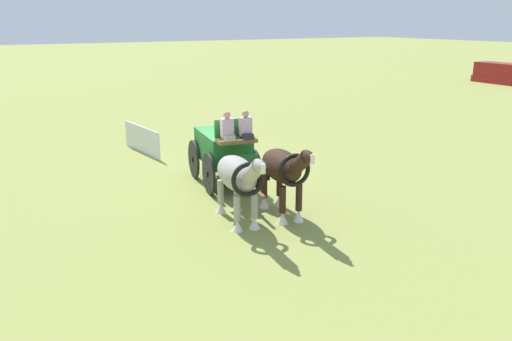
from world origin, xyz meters
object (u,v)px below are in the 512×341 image
(draft_horse_near, at_px, (283,169))
(draft_horse_off, at_px, (238,177))
(show_wagon, at_px, (224,149))
(parked_vehicle_a, at_px, (499,73))

(draft_horse_near, distance_m, draft_horse_off, 1.30)
(show_wagon, relative_size, parked_vehicle_a, 1.29)
(show_wagon, distance_m, draft_horse_near, 3.45)
(show_wagon, distance_m, parked_vehicle_a, 36.26)
(show_wagon, height_order, parked_vehicle_a, show_wagon)
(draft_horse_off, bearing_deg, show_wagon, 159.11)
(draft_horse_off, height_order, parked_vehicle_a, draft_horse_off)
(draft_horse_near, height_order, parked_vehicle_a, draft_horse_near)
(draft_horse_off, distance_m, parked_vehicle_a, 38.71)
(show_wagon, relative_size, draft_horse_off, 1.76)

